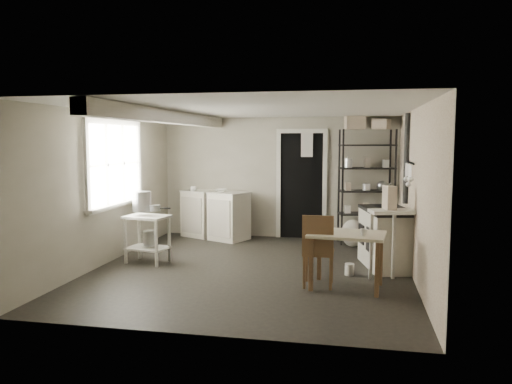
% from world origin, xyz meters
% --- Properties ---
extents(floor, '(5.00, 5.00, 0.00)m').
position_xyz_m(floor, '(0.00, 0.00, 0.00)').
color(floor, black).
rests_on(floor, ground).
extents(ceiling, '(5.00, 5.00, 0.00)m').
position_xyz_m(ceiling, '(0.00, 0.00, 2.30)').
color(ceiling, silver).
rests_on(ceiling, wall_back).
extents(wall_back, '(4.50, 0.02, 2.30)m').
position_xyz_m(wall_back, '(0.00, 2.50, 1.15)').
color(wall_back, '#A19B89').
rests_on(wall_back, ground).
extents(wall_front, '(4.50, 0.02, 2.30)m').
position_xyz_m(wall_front, '(0.00, -2.50, 1.15)').
color(wall_front, '#A19B89').
rests_on(wall_front, ground).
extents(wall_left, '(0.02, 5.00, 2.30)m').
position_xyz_m(wall_left, '(-2.25, 0.00, 1.15)').
color(wall_left, '#A19B89').
rests_on(wall_left, ground).
extents(wall_right, '(0.02, 5.00, 2.30)m').
position_xyz_m(wall_right, '(2.25, 0.00, 1.15)').
color(wall_right, '#A19B89').
rests_on(wall_right, ground).
extents(window, '(0.12, 1.76, 1.28)m').
position_xyz_m(window, '(-2.22, 0.20, 1.50)').
color(window, beige).
rests_on(window, wall_left).
extents(doorway, '(0.96, 0.10, 2.08)m').
position_xyz_m(doorway, '(0.45, 2.47, 1.00)').
color(doorway, beige).
rests_on(doorway, ground).
extents(ceiling_beam, '(0.18, 5.00, 0.18)m').
position_xyz_m(ceiling_beam, '(-1.20, 0.00, 2.20)').
color(ceiling_beam, beige).
rests_on(ceiling_beam, ceiling).
extents(wallpaper_panel, '(0.01, 5.00, 2.30)m').
position_xyz_m(wallpaper_panel, '(2.24, 0.00, 1.15)').
color(wallpaper_panel, beige).
rests_on(wallpaper_panel, wall_right).
extents(utensil_rail, '(0.06, 1.20, 0.44)m').
position_xyz_m(utensil_rail, '(2.19, 0.60, 1.55)').
color(utensil_rail, silver).
rests_on(utensil_rail, wall_right).
extents(prep_table, '(0.71, 0.56, 0.73)m').
position_xyz_m(prep_table, '(-1.65, 0.09, 0.40)').
color(prep_table, beige).
rests_on(prep_table, ground).
extents(stockpot, '(0.32, 0.32, 0.30)m').
position_xyz_m(stockpot, '(-1.74, 0.12, 0.94)').
color(stockpot, silver).
rests_on(stockpot, prep_table).
extents(saucepan, '(0.19, 0.19, 0.09)m').
position_xyz_m(saucepan, '(-1.51, 0.07, 0.85)').
color(saucepan, silver).
rests_on(saucepan, prep_table).
extents(bucket, '(0.27, 0.27, 0.23)m').
position_xyz_m(bucket, '(-1.60, 0.07, 0.39)').
color(bucket, silver).
rests_on(bucket, prep_table).
extents(base_cabinets, '(1.49, 1.10, 0.90)m').
position_xyz_m(base_cabinets, '(-1.17, 2.18, 0.46)').
color(base_cabinets, silver).
rests_on(base_cabinets, ground).
extents(mixing_bowl, '(0.30, 0.30, 0.07)m').
position_xyz_m(mixing_bowl, '(-1.02, 2.08, 0.95)').
color(mixing_bowl, white).
rests_on(mixing_bowl, base_cabinets).
extents(counter_cup, '(0.15, 0.15, 0.10)m').
position_xyz_m(counter_cup, '(-1.56, 2.04, 0.97)').
color(counter_cup, white).
rests_on(counter_cup, base_cabinets).
extents(shelf_rack, '(1.04, 0.58, 2.06)m').
position_xyz_m(shelf_rack, '(1.65, 2.23, 0.95)').
color(shelf_rack, black).
rests_on(shelf_rack, ground).
extents(shelf_jar, '(0.11, 0.11, 0.20)m').
position_xyz_m(shelf_jar, '(1.31, 2.22, 1.37)').
color(shelf_jar, white).
rests_on(shelf_jar, shelf_rack).
extents(storage_box_a, '(0.38, 0.35, 0.23)m').
position_xyz_m(storage_box_a, '(1.42, 2.21, 2.01)').
color(storage_box_a, beige).
rests_on(storage_box_a, shelf_rack).
extents(storage_box_b, '(0.35, 0.34, 0.17)m').
position_xyz_m(storage_box_b, '(1.89, 2.19, 1.99)').
color(storage_box_b, beige).
rests_on(storage_box_b, shelf_rack).
extents(stove, '(0.84, 1.21, 0.87)m').
position_xyz_m(stove, '(1.92, 0.52, 0.44)').
color(stove, silver).
rests_on(stove, ground).
extents(stovepipe, '(0.12, 0.12, 1.30)m').
position_xyz_m(stovepipe, '(2.22, 0.92, 1.59)').
color(stovepipe, black).
rests_on(stovepipe, stove).
extents(side_ledge, '(0.67, 0.47, 0.94)m').
position_xyz_m(side_ledge, '(1.95, -0.11, 0.43)').
color(side_ledge, beige).
rests_on(side_ledge, ground).
extents(oats_box, '(0.18, 0.24, 0.32)m').
position_xyz_m(oats_box, '(1.90, -0.08, 1.01)').
color(oats_box, beige).
rests_on(oats_box, side_ledge).
extents(work_table, '(1.01, 0.77, 0.71)m').
position_xyz_m(work_table, '(1.36, -0.66, 0.38)').
color(work_table, beige).
rests_on(work_table, ground).
extents(table_cup, '(0.11, 0.11, 0.08)m').
position_xyz_m(table_cup, '(1.56, -0.82, 0.80)').
color(table_cup, white).
rests_on(table_cup, work_table).
extents(chair, '(0.39, 0.41, 0.94)m').
position_xyz_m(chair, '(1.00, -0.63, 0.48)').
color(chair, '#533923').
rests_on(chair, ground).
extents(flour_sack, '(0.46, 0.41, 0.48)m').
position_xyz_m(flour_sack, '(1.43, 1.86, 0.24)').
color(flour_sack, beige).
rests_on(flour_sack, ground).
extents(floor_crock, '(0.13, 0.13, 0.16)m').
position_xyz_m(floor_crock, '(1.39, -0.04, 0.07)').
color(floor_crock, white).
rests_on(floor_crock, ground).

